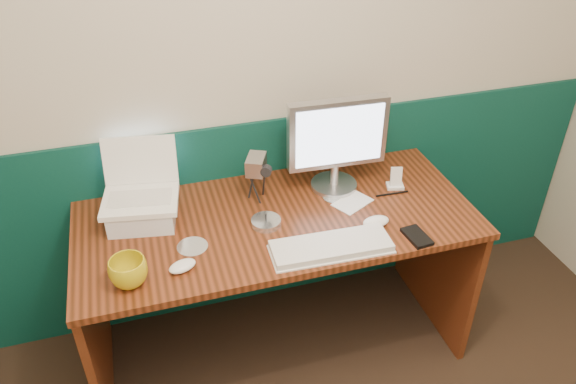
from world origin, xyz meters
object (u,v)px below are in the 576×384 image
object	(u,v)px
camcorder	(257,178)
monitor	(336,145)
laptop	(136,177)
mug	(128,272)
desk	(278,286)
keyboard	(331,247)

from	to	relation	value
camcorder	monitor	bearing A→B (deg)	23.65
laptop	mug	world-z (taller)	laptop
desk	camcorder	world-z (taller)	camcorder
laptop	monitor	xyz separation A→B (m)	(0.81, 0.02, 0.00)
keyboard	camcorder	xyz separation A→B (m)	(-0.18, 0.41, 0.09)
desk	laptop	world-z (taller)	laptop
keyboard	mug	distance (m)	0.73
laptop	camcorder	distance (m)	0.48
desk	mug	distance (m)	0.76
desk	keyboard	world-z (taller)	keyboard
monitor	camcorder	distance (m)	0.36
mug	camcorder	distance (m)	0.66
laptop	keyboard	bearing A→B (deg)	-20.57
monitor	keyboard	xyz separation A→B (m)	(-0.16, -0.40, -0.20)
keyboard	mug	xyz separation A→B (m)	(-0.73, 0.03, 0.04)
monitor	keyboard	distance (m)	0.47
camcorder	mug	bearing A→B (deg)	-120.70
desk	laptop	distance (m)	0.79
desk	mug	xyz separation A→B (m)	(-0.59, -0.22, 0.43)
keyboard	mug	world-z (taller)	mug
laptop	mug	size ratio (longest dim) A/B	2.19
mug	desk	bearing A→B (deg)	20.79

